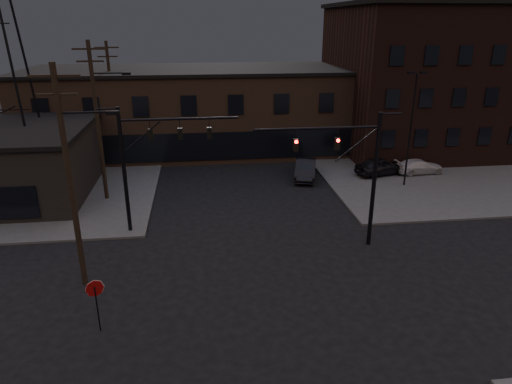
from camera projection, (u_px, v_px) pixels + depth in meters
ground at (274, 292)px, 22.65m from camera, size 140.00×140.00×0.00m
sidewalk_ne at (455, 155)px, 45.63m from camera, size 30.00×30.00×0.15m
building_row at (231, 110)px, 47.27m from camera, size 40.00×12.00×8.00m
building_right at (445, 80)px, 46.92m from camera, size 22.00×16.00×14.00m
traffic_signal_near at (356, 167)px, 25.73m from camera, size 7.12×0.24×8.00m
traffic_signal_far at (144, 156)px, 27.54m from camera, size 7.12×0.24×8.00m
stop_sign at (95, 294)px, 19.22m from camera, size 0.72×0.33×2.48m
utility_pole_near at (70, 175)px, 21.35m from camera, size 3.70×0.28×11.00m
utility_pole_mid at (98, 119)px, 32.29m from camera, size 3.70×0.28×11.50m
utility_pole_far at (112, 98)px, 43.44m from camera, size 2.20×0.28×11.00m
lot_light_a at (412, 120)px, 35.24m from camera, size 1.50×0.28×9.14m
lot_light_b at (451, 107)px, 40.59m from camera, size 1.50×0.28×9.14m
parked_car_lot_a at (381, 166)px, 39.35m from camera, size 4.82×2.91×1.54m
parked_car_lot_b at (419, 166)px, 39.78m from camera, size 4.37×2.08×1.23m
car_crossing at (305, 169)px, 38.93m from camera, size 2.87×5.10×1.59m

